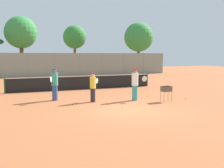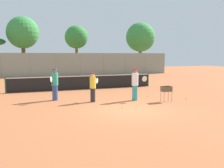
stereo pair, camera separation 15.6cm
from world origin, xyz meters
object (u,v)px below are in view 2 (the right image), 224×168
(player_red_cap, at_px, (55,84))
(player_yellow_shirt, at_px, (93,87))
(ball_cart, at_px, (166,90))
(player_white_outfit, at_px, (135,84))
(tennis_net, at_px, (84,82))

(player_red_cap, xyz_separation_m, player_yellow_shirt, (1.94, -1.31, -0.12))
(player_yellow_shirt, xyz_separation_m, ball_cart, (3.94, -1.47, -0.20))
(player_white_outfit, bearing_deg, player_red_cap, -165.19)
(player_white_outfit, distance_m, ball_cart, 1.84)
(player_yellow_shirt, distance_m, ball_cart, 4.21)
(ball_cart, bearing_deg, player_red_cap, 154.71)
(tennis_net, height_order, ball_cart, tennis_net)
(player_red_cap, height_order, ball_cart, player_red_cap)
(player_white_outfit, xyz_separation_m, player_yellow_shirt, (-2.48, 0.40, -0.11))
(player_white_outfit, relative_size, ball_cart, 2.10)
(player_red_cap, distance_m, ball_cart, 6.51)
(player_red_cap, relative_size, player_yellow_shirt, 1.14)
(tennis_net, distance_m, player_red_cap, 5.10)
(player_white_outfit, bearing_deg, ball_cart, -0.03)
(player_red_cap, xyz_separation_m, ball_cart, (5.88, -2.78, -0.31))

